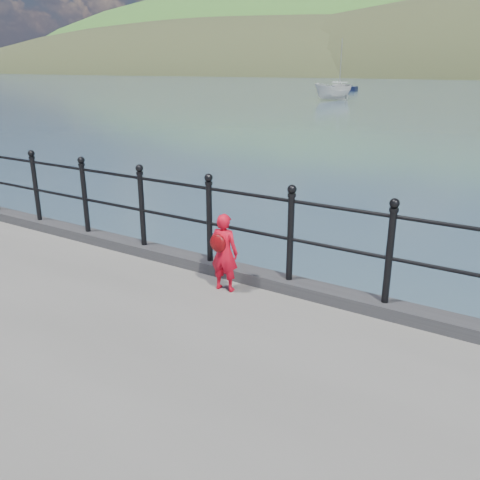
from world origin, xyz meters
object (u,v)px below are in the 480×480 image
Objects in this scene: railing at (248,220)px; sailboat_left at (339,89)px; child at (224,252)px; launch_white at (333,92)px.

sailboat_left is (-27.76, 72.11, -1.48)m from railing.
launch_white is at bearing -75.63° from child.
sailboat_left is at bearing 139.03° from launch_white.
railing reaches higher than child.
railing is at bearing -39.86° from launch_white.
sailboat_left is at bearing 111.06° from railing.
sailboat_left reaches higher than child.
sailboat_left reaches higher than launch_white.
child is at bearing -101.85° from railing.
child is 53.84m from launch_white.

